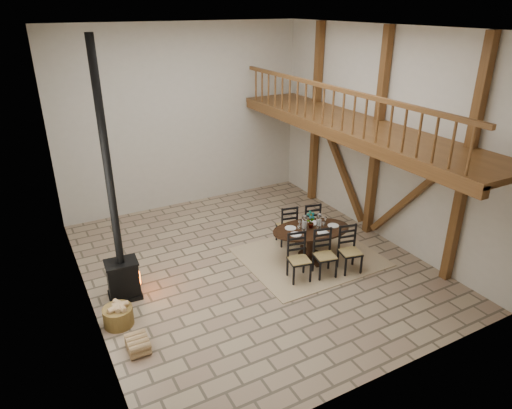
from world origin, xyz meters
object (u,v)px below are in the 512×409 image
dining_table (312,244)px  log_stack (138,344)px  wood_stove (119,248)px  log_basket (118,316)px

dining_table → log_stack: bearing=-154.4°
wood_stove → log_basket: bearing=-106.9°
log_basket → log_stack: 0.85m
dining_table → wood_stove: bearing=-176.2°
wood_stove → log_basket: wood_stove is taller
wood_stove → log_stack: wood_stove is taller
dining_table → wood_stove: wood_stove is taller
dining_table → wood_stove: (-4.13, 0.59, 0.72)m
log_basket → log_stack: log_basket is taller
log_stack → dining_table: bearing=13.7°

